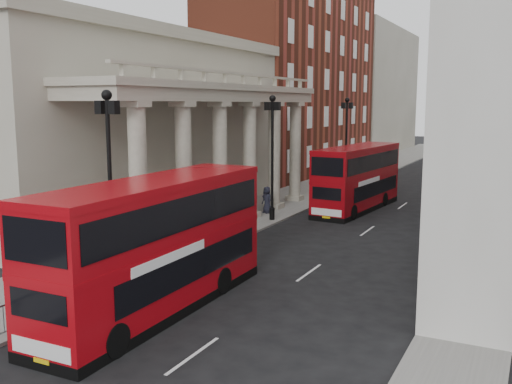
% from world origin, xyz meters
% --- Properties ---
extents(ground, '(260.00, 260.00, 0.00)m').
position_xyz_m(ground, '(0.00, 0.00, 0.00)').
color(ground, black).
rests_on(ground, ground).
extents(sidewalk_west, '(6.00, 140.00, 0.12)m').
position_xyz_m(sidewalk_west, '(-3.00, 30.00, 0.06)').
color(sidewalk_west, slate).
rests_on(sidewalk_west, ground).
extents(sidewalk_east, '(3.00, 140.00, 0.12)m').
position_xyz_m(sidewalk_east, '(13.50, 30.00, 0.06)').
color(sidewalk_east, slate).
rests_on(sidewalk_east, ground).
extents(kerb, '(0.20, 140.00, 0.14)m').
position_xyz_m(kerb, '(-0.05, 30.00, 0.07)').
color(kerb, slate).
rests_on(kerb, ground).
extents(portico_building, '(9.00, 28.00, 12.00)m').
position_xyz_m(portico_building, '(-10.50, 18.00, 6.00)').
color(portico_building, gray).
rests_on(portico_building, ground).
extents(brick_building, '(9.00, 32.00, 22.00)m').
position_xyz_m(brick_building, '(-10.50, 48.00, 11.00)').
color(brick_building, maroon).
rests_on(brick_building, ground).
extents(west_building_far, '(9.00, 30.00, 20.00)m').
position_xyz_m(west_building_far, '(-10.50, 80.00, 10.00)').
color(west_building_far, gray).
rests_on(west_building_far, ground).
extents(monument_column, '(8.00, 8.00, 54.20)m').
position_xyz_m(monument_column, '(6.00, 92.00, 15.98)').
color(monument_column, '#60605E').
rests_on(monument_column, ground).
extents(lamp_post_south, '(1.05, 0.44, 8.32)m').
position_xyz_m(lamp_post_south, '(-0.60, 4.00, 4.91)').
color(lamp_post_south, black).
rests_on(lamp_post_south, sidewalk_west).
extents(lamp_post_mid, '(1.05, 0.44, 8.32)m').
position_xyz_m(lamp_post_mid, '(-0.60, 20.00, 4.91)').
color(lamp_post_mid, black).
rests_on(lamp_post_mid, sidewalk_west).
extents(lamp_post_north, '(1.05, 0.44, 8.32)m').
position_xyz_m(lamp_post_north, '(-0.60, 36.00, 4.91)').
color(lamp_post_north, black).
rests_on(lamp_post_north, sidewalk_west).
extents(traffic_light, '(0.28, 0.33, 4.30)m').
position_xyz_m(traffic_light, '(-0.50, 1.98, 3.11)').
color(traffic_light, black).
rests_on(traffic_light, sidewalk_west).
extents(crowd_barriers, '(0.50, 18.75, 1.10)m').
position_xyz_m(crowd_barriers, '(-0.35, 2.23, 0.67)').
color(crowd_barriers, gray).
rests_on(crowd_barriers, sidewalk_west).
extents(bus_near, '(2.97, 11.75, 5.06)m').
position_xyz_m(bus_near, '(2.57, 2.85, 2.64)').
color(bus_near, '#9F070E').
rests_on(bus_near, ground).
extents(bus_far, '(3.61, 11.22, 4.76)m').
position_xyz_m(bus_far, '(3.27, 26.81, 2.49)').
color(bus_far, maroon).
rests_on(bus_far, ground).
extents(pedestrian_a, '(0.61, 0.45, 1.53)m').
position_xyz_m(pedestrian_a, '(-2.73, 12.58, 0.88)').
color(pedestrian_a, black).
rests_on(pedestrian_a, sidewalk_west).
extents(pedestrian_b, '(0.95, 0.77, 1.85)m').
position_xyz_m(pedestrian_b, '(-3.27, 13.08, 1.05)').
color(pedestrian_b, black).
rests_on(pedestrian_b, sidewalk_west).
extents(pedestrian_c, '(1.11, 0.98, 1.91)m').
position_xyz_m(pedestrian_c, '(-1.92, 21.98, 1.08)').
color(pedestrian_c, black).
rests_on(pedestrian_c, sidewalk_west).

